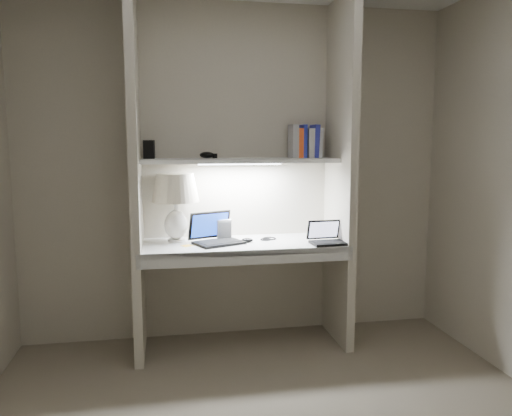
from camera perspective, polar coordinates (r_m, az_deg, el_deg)
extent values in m
cube|color=#BEB5A2|center=(3.79, -2.26, 4.03)|extent=(3.20, 0.01, 2.50)
cube|color=#BEB5A2|center=(3.48, -13.61, 3.51)|extent=(0.06, 0.55, 2.50)
cube|color=#BEB5A2|center=(3.70, 9.64, 3.84)|extent=(0.06, 0.55, 2.50)
cube|color=white|center=(3.59, -1.60, -4.24)|extent=(1.40, 0.55, 0.04)
cube|color=silver|center=(3.34, -0.91, -5.64)|extent=(1.46, 0.03, 0.10)
cube|color=silver|center=(3.61, -1.86, 5.44)|extent=(1.40, 0.36, 0.03)
cube|color=white|center=(3.61, -1.86, 5.09)|extent=(0.60, 0.04, 0.02)
cylinder|color=white|center=(3.64, -9.07, -3.64)|extent=(0.12, 0.12, 0.02)
ellipsoid|color=white|center=(3.62, -9.11, -1.91)|extent=(0.17, 0.17, 0.21)
cylinder|color=white|center=(3.61, -9.15, 0.02)|extent=(0.03, 0.03, 0.09)
sphere|color=#FFD899|center=(3.60, -9.18, 1.43)|extent=(0.05, 0.05, 0.05)
cube|color=black|center=(3.52, -4.27, -3.99)|extent=(0.38, 0.33, 0.02)
cube|color=black|center=(3.52, -4.27, -3.83)|extent=(0.31, 0.25, 0.00)
cube|color=black|center=(3.62, -5.35, -1.94)|extent=(0.32, 0.18, 0.20)
cube|color=blue|center=(3.62, -5.30, -1.95)|extent=(0.28, 0.15, 0.16)
cube|color=black|center=(3.54, 8.32, -3.98)|extent=(0.25, 0.18, 0.02)
cube|color=black|center=(3.54, 8.32, -3.83)|extent=(0.21, 0.13, 0.00)
cube|color=black|center=(3.63, 7.72, -2.44)|extent=(0.25, 0.06, 0.14)
cube|color=silver|center=(3.62, 7.76, -2.46)|extent=(0.22, 0.05, 0.12)
cube|color=silver|center=(3.68, -3.65, -2.45)|extent=(0.12, 0.09, 0.15)
ellipsoid|color=black|center=(3.58, -0.99, -3.69)|extent=(0.09, 0.07, 0.03)
torus|color=black|center=(3.69, 1.51, -3.50)|extent=(0.14, 0.14, 0.01)
cube|color=yellow|center=(3.49, -7.89, -4.28)|extent=(0.09, 0.09, 0.00)
cube|color=#BABABA|center=(3.81, 7.11, 7.36)|extent=(0.04, 0.16, 0.22)
cube|color=#262C9A|center=(3.81, 6.66, 7.58)|extent=(0.05, 0.16, 0.25)
cube|color=silver|center=(3.79, 6.07, 7.38)|extent=(0.04, 0.16, 0.22)
cube|color=#2A36B8|center=(3.78, 5.35, 7.59)|extent=(0.03, 0.16, 0.25)
cube|color=#F65822|center=(3.77, 4.89, 7.39)|extent=(0.04, 0.16, 0.22)
cube|color=#ABA9AE|center=(3.76, 4.29, 7.61)|extent=(0.04, 0.16, 0.25)
cube|color=black|center=(3.63, -12.13, 6.56)|extent=(0.08, 0.06, 0.13)
ellipsoid|color=black|center=(3.66, -5.62, 6.05)|extent=(0.13, 0.11, 0.05)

